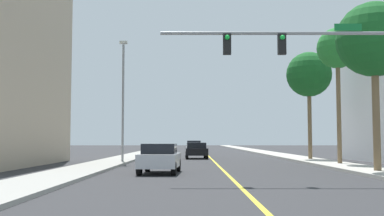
{
  "coord_description": "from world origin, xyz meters",
  "views": [
    {
      "loc": [
        -1.68,
        -5.28,
        1.64
      ],
      "look_at": [
        -1.57,
        20.74,
        3.42
      ],
      "focal_mm": 43.61,
      "sensor_mm": 36.0,
      "label": 1
    }
  ],
  "objects_px": {
    "car_black": "(194,150)",
    "car_white": "(192,147)",
    "palm_mid": "(335,50)",
    "traffic_signal_mast": "(322,63)",
    "palm_near": "(372,40)",
    "palm_far": "(307,75)",
    "street_lamp": "(121,95)",
    "car_silver": "(158,158)"
  },
  "relations": [
    {
      "from": "car_black",
      "to": "car_white",
      "type": "height_order",
      "value": "car_white"
    },
    {
      "from": "palm_mid",
      "to": "car_white",
      "type": "height_order",
      "value": "palm_mid"
    },
    {
      "from": "car_white",
      "to": "traffic_signal_mast",
      "type": "bearing_deg",
      "value": -80.31
    },
    {
      "from": "palm_near",
      "to": "traffic_signal_mast",
      "type": "bearing_deg",
      "value": -130.95
    },
    {
      "from": "traffic_signal_mast",
      "to": "car_black",
      "type": "bearing_deg",
      "value": 102.29
    },
    {
      "from": "palm_mid",
      "to": "traffic_signal_mast",
      "type": "bearing_deg",
      "value": -110.06
    },
    {
      "from": "palm_far",
      "to": "car_white",
      "type": "bearing_deg",
      "value": 113.04
    },
    {
      "from": "traffic_signal_mast",
      "to": "palm_near",
      "type": "distance_m",
      "value": 6.05
    },
    {
      "from": "palm_near",
      "to": "car_black",
      "type": "xyz_separation_m",
      "value": [
        -8.68,
        18.2,
        -5.85
      ]
    },
    {
      "from": "traffic_signal_mast",
      "to": "palm_mid",
      "type": "bearing_deg",
      "value": 69.94
    },
    {
      "from": "traffic_signal_mast",
      "to": "street_lamp",
      "type": "distance_m",
      "value": 17.78
    },
    {
      "from": "palm_near",
      "to": "car_black",
      "type": "relative_size",
      "value": 2.05
    },
    {
      "from": "car_silver",
      "to": "palm_near",
      "type": "bearing_deg",
      "value": 2.44
    },
    {
      "from": "palm_far",
      "to": "car_silver",
      "type": "xyz_separation_m",
      "value": [
        -10.97,
        -14.2,
        -6.09
      ]
    },
    {
      "from": "car_black",
      "to": "car_silver",
      "type": "height_order",
      "value": "car_silver"
    },
    {
      "from": "traffic_signal_mast",
      "to": "palm_far",
      "type": "xyz_separation_m",
      "value": [
        4.1,
        18.59,
        2.12
      ]
    },
    {
      "from": "car_black",
      "to": "street_lamp",
      "type": "bearing_deg",
      "value": -125.16
    },
    {
      "from": "street_lamp",
      "to": "car_silver",
      "type": "xyz_separation_m",
      "value": [
        3.34,
        -10.16,
        -4.12
      ]
    },
    {
      "from": "palm_near",
      "to": "palm_mid",
      "type": "relative_size",
      "value": 0.95
    },
    {
      "from": "palm_mid",
      "to": "palm_near",
      "type": "bearing_deg",
      "value": -93.37
    },
    {
      "from": "traffic_signal_mast",
      "to": "car_black",
      "type": "relative_size",
      "value": 2.35
    },
    {
      "from": "traffic_signal_mast",
      "to": "car_silver",
      "type": "xyz_separation_m",
      "value": [
        -6.87,
        4.39,
        -3.97
      ]
    },
    {
      "from": "palm_mid",
      "to": "car_white",
      "type": "bearing_deg",
      "value": 107.86
    },
    {
      "from": "palm_mid",
      "to": "car_black",
      "type": "xyz_separation_m",
      "value": [
        -9.1,
        11.07,
        -6.76
      ]
    },
    {
      "from": "palm_near",
      "to": "palm_mid",
      "type": "distance_m",
      "value": 7.2
    },
    {
      "from": "street_lamp",
      "to": "palm_near",
      "type": "bearing_deg",
      "value": -36.14
    },
    {
      "from": "palm_far",
      "to": "car_black",
      "type": "distance_m",
      "value": 11.58
    },
    {
      "from": "car_white",
      "to": "street_lamp",
      "type": "bearing_deg",
      "value": -98.96
    },
    {
      "from": "palm_near",
      "to": "palm_mid",
      "type": "height_order",
      "value": "palm_mid"
    },
    {
      "from": "palm_mid",
      "to": "car_black",
      "type": "height_order",
      "value": "palm_mid"
    },
    {
      "from": "car_black",
      "to": "car_white",
      "type": "xyz_separation_m",
      "value": [
        -0.11,
        17.5,
        0.05
      ]
    },
    {
      "from": "palm_mid",
      "to": "car_silver",
      "type": "bearing_deg",
      "value": -147.35
    },
    {
      "from": "palm_near",
      "to": "car_silver",
      "type": "distance_m",
      "value": 12.13
    },
    {
      "from": "car_black",
      "to": "car_silver",
      "type": "xyz_separation_m",
      "value": [
        -1.96,
        -18.15,
        0.02
      ]
    },
    {
      "from": "street_lamp",
      "to": "car_black",
      "type": "xyz_separation_m",
      "value": [
        5.3,
        7.99,
        -4.14
      ]
    },
    {
      "from": "palm_far",
      "to": "car_white",
      "type": "xyz_separation_m",
      "value": [
        -9.12,
        21.45,
        -6.06
      ]
    },
    {
      "from": "palm_near",
      "to": "car_silver",
      "type": "bearing_deg",
      "value": 179.75
    },
    {
      "from": "street_lamp",
      "to": "palm_near",
      "type": "distance_m",
      "value": 17.39
    },
    {
      "from": "street_lamp",
      "to": "car_white",
      "type": "relative_size",
      "value": 2.18
    },
    {
      "from": "palm_near",
      "to": "car_silver",
      "type": "height_order",
      "value": "palm_near"
    },
    {
      "from": "car_black",
      "to": "car_silver",
      "type": "bearing_deg",
      "value": -97.77
    },
    {
      "from": "car_silver",
      "to": "street_lamp",
      "type": "bearing_deg",
      "value": 110.89
    }
  ]
}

